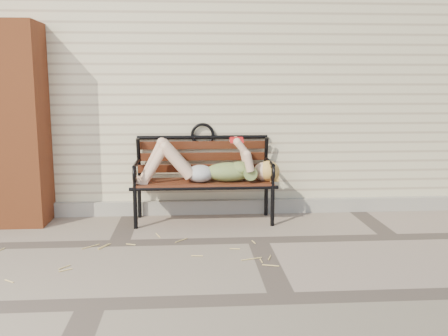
{
  "coord_description": "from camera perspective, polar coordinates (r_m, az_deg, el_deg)",
  "views": [
    {
      "loc": [
        -0.61,
        -4.33,
        1.41
      ],
      "look_at": [
        -0.28,
        0.44,
        0.59
      ],
      "focal_mm": 40.0,
      "sensor_mm": 36.0,
      "label": 1
    }
  ],
  "objects": [
    {
      "name": "reading_woman",
      "position": [
        5.03,
        -2.19,
        0.3
      ],
      "size": [
        1.45,
        0.33,
        0.46
      ],
      "color": "#0B344D",
      "rests_on": "ground"
    },
    {
      "name": "brick_pillar",
      "position": [
        5.37,
        -22.43,
        4.57
      ],
      "size": [
        0.5,
        0.5,
        2.0
      ],
      "primitive_type": "cube",
      "color": "#9A4722",
      "rests_on": "ground"
    },
    {
      "name": "straw_scatter",
      "position": [
        4.4,
        -19.36,
        -9.49
      ],
      "size": [
        2.87,
        1.61,
        0.01
      ],
      "color": "#D8B969",
      "rests_on": "ground"
    },
    {
      "name": "house_wall",
      "position": [
        7.35,
        0.75,
        10.38
      ],
      "size": [
        8.0,
        4.0,
        3.0
      ],
      "primitive_type": "cube",
      "color": "beige",
      "rests_on": "ground"
    },
    {
      "name": "garden_bench",
      "position": [
        5.15,
        -2.37,
        0.15
      ],
      "size": [
        1.54,
        0.61,
        0.99
      ],
      "color": "black",
      "rests_on": "ground"
    },
    {
      "name": "ground",
      "position": [
        4.59,
        3.86,
        -8.22
      ],
      "size": [
        80.0,
        80.0,
        0.0
      ],
      "primitive_type": "plane",
      "color": "gray",
      "rests_on": "ground"
    },
    {
      "name": "foundation_strip",
      "position": [
        5.5,
        2.49,
        -4.38
      ],
      "size": [
        8.0,
        0.1,
        0.15
      ],
      "primitive_type": "cube",
      "color": "gray",
      "rests_on": "ground"
    }
  ]
}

